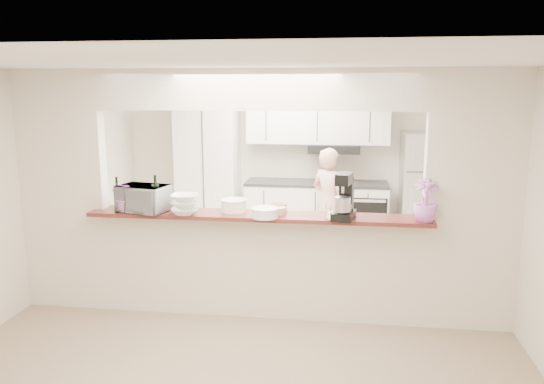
% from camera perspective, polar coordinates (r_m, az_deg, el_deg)
% --- Properties ---
extents(floor, '(6.00, 6.00, 0.00)m').
position_cam_1_polar(floor, '(5.65, -1.48, -13.05)').
color(floor, gray).
rests_on(floor, ground).
extents(tile_overlay, '(5.00, 2.90, 0.01)m').
position_cam_1_polar(tile_overlay, '(7.08, 0.53, -7.91)').
color(tile_overlay, beige).
rests_on(tile_overlay, floor).
extents(partition, '(5.00, 0.15, 2.50)m').
position_cam_1_polar(partition, '(5.22, -1.56, 1.96)').
color(partition, silver).
rests_on(partition, floor).
extents(bar_counter, '(3.40, 0.38, 1.09)m').
position_cam_1_polar(bar_counter, '(5.44, -1.52, -7.52)').
color(bar_counter, silver).
rests_on(bar_counter, floor).
extents(kitchen_cabinets, '(3.15, 0.62, 2.25)m').
position_cam_1_polar(kitchen_cabinets, '(7.99, 0.26, 1.48)').
color(kitchen_cabinets, silver).
rests_on(kitchen_cabinets, floor).
extents(refrigerator, '(0.75, 0.70, 1.70)m').
position_cam_1_polar(refrigerator, '(7.97, 16.34, 0.09)').
color(refrigerator, '#B6B6BB').
rests_on(refrigerator, floor).
extents(flower_left, '(0.34, 0.32, 0.31)m').
position_cam_1_polar(flower_left, '(5.48, -15.34, -0.54)').
color(flower_left, '#CA6BB9').
rests_on(flower_left, bar_counter).
extents(wine_bottle_a, '(0.07, 0.07, 0.36)m').
position_cam_1_polar(wine_bottle_a, '(5.53, -16.29, -0.64)').
color(wine_bottle_a, black).
rests_on(wine_bottle_a, bar_counter).
extents(wine_bottle_b, '(0.08, 0.08, 0.38)m').
position_cam_1_polar(wine_bottle_b, '(5.38, -12.39, -0.66)').
color(wine_bottle_b, black).
rests_on(wine_bottle_b, bar_counter).
extents(toaster_oven, '(0.54, 0.42, 0.27)m').
position_cam_1_polar(toaster_oven, '(5.48, -13.68, -0.68)').
color(toaster_oven, '#9E9DA2').
rests_on(toaster_oven, bar_counter).
extents(serving_bowls, '(0.30, 0.30, 0.20)m').
position_cam_1_polar(serving_bowls, '(5.27, -9.37, -1.35)').
color(serving_bowls, white).
rests_on(serving_bowls, bar_counter).
extents(plate_stack_a, '(0.27, 0.27, 0.12)m').
position_cam_1_polar(plate_stack_a, '(5.36, -4.13, -1.44)').
color(plate_stack_a, white).
rests_on(plate_stack_a, bar_counter).
extents(plate_stack_b, '(0.27, 0.27, 0.09)m').
position_cam_1_polar(plate_stack_b, '(5.09, -0.77, -2.24)').
color(plate_stack_b, white).
rests_on(plate_stack_b, bar_counter).
extents(red_bowl, '(0.16, 0.16, 0.08)m').
position_cam_1_polar(red_bowl, '(5.34, 0.72, -1.71)').
color(red_bowl, maroon).
rests_on(red_bowl, bar_counter).
extents(tan_bowl, '(0.15, 0.15, 0.07)m').
position_cam_1_polar(tan_bowl, '(5.23, 0.69, -2.00)').
color(tan_bowl, tan).
rests_on(tan_bowl, bar_counter).
extents(utensil_caddy, '(0.26, 0.21, 0.21)m').
position_cam_1_polar(utensil_caddy, '(5.07, 7.15, -1.91)').
color(utensil_caddy, silver).
rests_on(utensil_caddy, bar_counter).
extents(stand_mixer, '(0.25, 0.33, 0.44)m').
position_cam_1_polar(stand_mixer, '(5.06, 7.79, -0.68)').
color(stand_mixer, black).
rests_on(stand_mixer, bar_counter).
extents(flower_right, '(0.25, 0.25, 0.40)m').
position_cam_1_polar(flower_right, '(5.10, 16.20, -0.89)').
color(flower_right, '#C66ECC').
rests_on(flower_right, bar_counter).
extents(person, '(0.66, 0.63, 1.52)m').
position_cam_1_polar(person, '(7.28, 6.13, -1.27)').
color(person, tan).
rests_on(person, floor).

